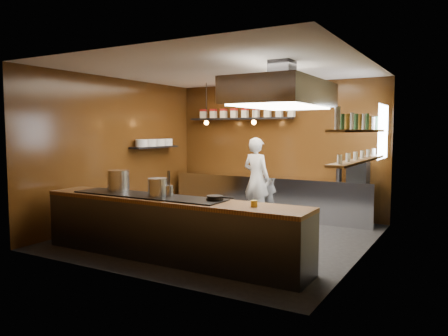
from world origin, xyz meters
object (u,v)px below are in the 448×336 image
Objects in this scene: stockpot_small at (158,187)px; chef at (256,179)px; extractor_hood at (282,93)px; stockpot_large at (118,181)px; espresso_machine at (358,171)px.

stockpot_small is 3.33m from chef.
extractor_hood is at bearing 39.75° from stockpot_small.
chef is (0.95, 3.21, -0.22)m from stockpot_large.
chef reaches higher than espresso_machine.
stockpot_large is at bearing 85.38° from chef.
stockpot_small is at bearing 101.10° from chef.
chef reaches higher than stockpot_large.
stockpot_large is (-2.38, -1.11, -1.39)m from extractor_hood.
extractor_hood is at bearing 24.94° from stockpot_large.
extractor_hood is 3.03m from espresso_machine.
chef is (-2.03, -0.51, -0.21)m from espresso_machine.
chef is (-1.43, 2.10, -1.62)m from extractor_hood.
espresso_machine is at bearing 51.25° from stockpot_large.
stockpot_small is at bearing -140.25° from extractor_hood.
extractor_hood is 5.66× the size of stockpot_large.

